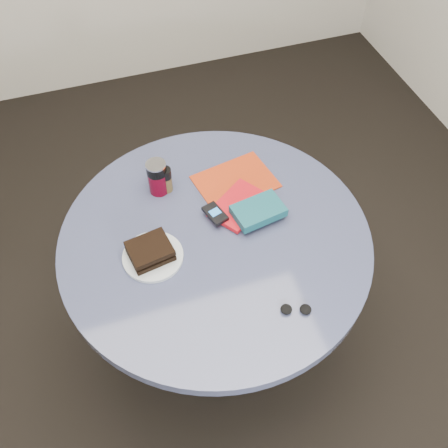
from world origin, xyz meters
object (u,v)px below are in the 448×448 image
object	(u,v)px
plate	(153,256)
novel	(258,211)
magazine	(235,182)
red_book	(239,205)
table	(216,264)
pepper_grinder	(166,180)
mp3_player	(215,214)
headphones	(296,309)
soda_can	(157,177)
sandwich	(150,251)

from	to	relation	value
plate	novel	xyz separation A→B (m)	(0.36, 0.05, 0.03)
magazine	red_book	distance (m)	0.12
magazine	novel	distance (m)	0.18
table	novel	size ratio (longest dim) A/B	6.20
pepper_grinder	mp3_player	size ratio (longest dim) A/B	0.99
pepper_grinder	novel	size ratio (longest dim) A/B	0.60
mp3_player	headphones	bearing A→B (deg)	-73.48
pepper_grinder	headphones	xyz separation A→B (m)	(0.23, -0.57, -0.04)
table	headphones	distance (m)	0.40
soda_can	magazine	xyz separation A→B (m)	(0.26, -0.05, -0.06)
plate	soda_can	xyz separation A→B (m)	(0.08, 0.27, 0.06)
table	soda_can	xyz separation A→B (m)	(-0.12, 0.25, 0.23)
mp3_player	table	bearing A→B (deg)	-107.74
plate	headphones	world-z (taller)	headphones
plate	magazine	bearing A→B (deg)	32.64
plate	headphones	size ratio (longest dim) A/B	1.98
table	magazine	xyz separation A→B (m)	(0.14, 0.20, 0.17)
plate	magazine	size ratio (longest dim) A/B	0.72
soda_can	sandwich	bearing A→B (deg)	-108.76
sandwich	mp3_player	size ratio (longest dim) A/B	1.46
soda_can	magazine	bearing A→B (deg)	-9.96
red_book	table	bearing A→B (deg)	-176.82
soda_can	red_book	world-z (taller)	soda_can
sandwich	magazine	world-z (taller)	sandwich
plate	sandwich	bearing A→B (deg)	151.76
soda_can	mp3_player	world-z (taller)	soda_can
novel	headphones	xyz separation A→B (m)	(-0.02, -0.35, -0.03)
pepper_grinder	red_book	bearing A→B (deg)	-36.75
novel	sandwich	bearing A→B (deg)	177.23
novel	magazine	bearing A→B (deg)	86.17
magazine	mp3_player	size ratio (longest dim) A/B	2.69
magazine	table	bearing A→B (deg)	-135.15
plate	novel	size ratio (longest dim) A/B	1.17
sandwich	mp3_player	bearing A→B (deg)	19.63
plate	pepper_grinder	bearing A→B (deg)	67.12
table	headphones	bearing A→B (deg)	-67.15
table	soda_can	world-z (taller)	soda_can
pepper_grinder	novel	world-z (taller)	pepper_grinder
magazine	novel	world-z (taller)	novel
plate	red_book	world-z (taller)	red_book
sandwich	novel	size ratio (longest dim) A/B	0.89
magazine	novel	xyz separation A→B (m)	(0.02, -0.17, 0.03)
red_book	novel	xyz separation A→B (m)	(0.05, -0.06, 0.02)
sandwich	pepper_grinder	distance (m)	0.28
red_book	headphones	distance (m)	0.42
plate	novel	world-z (taller)	novel
headphones	magazine	bearing A→B (deg)	89.99
plate	pepper_grinder	distance (m)	0.29
pepper_grinder	magazine	bearing A→B (deg)	-9.82
pepper_grinder	red_book	xyz separation A→B (m)	(0.21, -0.15, -0.04)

